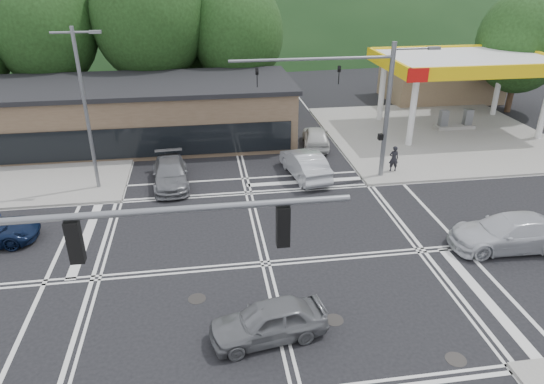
{
  "coord_description": "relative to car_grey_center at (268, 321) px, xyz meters",
  "views": [
    {
      "loc": [
        -2.35,
        -17.54,
        12.04
      ],
      "look_at": [
        0.91,
        4.23,
        1.4
      ],
      "focal_mm": 32.0,
      "sensor_mm": 36.0,
      "label": 1
    }
  ],
  "objects": [
    {
      "name": "pedestrian",
      "position": [
        9.68,
        13.2,
        0.26
      ],
      "size": [
        0.62,
        0.43,
        1.62
      ],
      "primitive_type": "imported",
      "rotation": [
        0.0,
        0.0,
        3.07
      ],
      "color": "black",
      "rests_on": "sidewalk_ne"
    },
    {
      "name": "gas_station_canopy",
      "position": [
        17.52,
        20.49,
        4.34
      ],
      "size": [
        12.32,
        8.34,
        5.75
      ],
      "color": "silver",
      "rests_on": "ground"
    },
    {
      "name": "car_grey_center",
      "position": [
        0.0,
        0.0,
        0.0
      ],
      "size": [
        4.33,
        2.29,
        1.4
      ],
      "primitive_type": "imported",
      "rotation": [
        0.0,
        0.0,
        -1.41
      ],
      "color": "slate",
      "rests_on": "ground"
    },
    {
      "name": "car_queue_a",
      "position": [
        4.17,
        13.5,
        0.1
      ],
      "size": [
        2.44,
        5.09,
        1.61
      ],
      "primitive_type": "imported",
      "rotation": [
        0.0,
        0.0,
        3.3
      ],
      "color": "#B2B6BA",
      "rests_on": "ground"
    },
    {
      "name": "tree_ne",
      "position": [
        24.53,
        24.5,
        5.14
      ],
      "size": [
        7.2,
        7.2,
        9.99
      ],
      "color": "#382619",
      "rests_on": "ground"
    },
    {
      "name": "tree_n_a",
      "position": [
        -13.47,
        28.5,
        6.44
      ],
      "size": [
        8.0,
        8.0,
        11.75
      ],
      "color": "#382619",
      "rests_on": "ground"
    },
    {
      "name": "tree_n_b",
      "position": [
        -5.47,
        28.5,
        7.09
      ],
      "size": [
        9.0,
        9.0,
        12.98
      ],
      "color": "#382619",
      "rests_on": "ground"
    },
    {
      "name": "tree_n_e",
      "position": [
        -1.47,
        32.5,
        6.44
      ],
      "size": [
        8.4,
        8.4,
        11.98
      ],
      "color": "#382619",
      "rests_on": "ground"
    },
    {
      "name": "car_silver_east",
      "position": [
        11.72,
        4.2,
        0.09
      ],
      "size": [
        5.54,
        2.49,
        1.58
      ],
      "primitive_type": "imported",
      "rotation": [
        0.0,
        0.0,
        -1.62
      ],
      "color": "silver",
      "rests_on": "ground"
    },
    {
      "name": "signal_mast_ne",
      "position": [
        7.47,
        12.7,
        4.37
      ],
      "size": [
        11.65,
        0.3,
        8.0
      ],
      "color": "slate",
      "rests_on": "ground"
    },
    {
      "name": "sidewalk_ne",
      "position": [
        15.53,
        19.5,
        -0.63
      ],
      "size": [
        16.0,
        16.0,
        0.15
      ],
      "primitive_type": "cube",
      "color": "gray",
      "rests_on": "ground"
    },
    {
      "name": "streetlight_nw",
      "position": [
        -7.91,
        13.5,
        4.35
      ],
      "size": [
        2.5,
        0.25,
        9.0
      ],
      "color": "slate",
      "rests_on": "ground"
    },
    {
      "name": "ground",
      "position": [
        0.53,
        4.5,
        -0.7
      ],
      "size": [
        120.0,
        120.0,
        0.0
      ],
      "primitive_type": "plane",
      "color": "black",
      "rests_on": "ground"
    },
    {
      "name": "commercial_row",
      "position": [
        -7.47,
        21.5,
        1.3
      ],
      "size": [
        24.0,
        8.0,
        4.0
      ],
      "primitive_type": "cube",
      "color": "brown",
      "rests_on": "ground"
    },
    {
      "name": "hill_north",
      "position": [
        0.53,
        94.5,
        -0.7
      ],
      "size": [
        252.0,
        126.0,
        140.0
      ],
      "primitive_type": "ellipsoid",
      "color": "#193518",
      "rests_on": "ground"
    },
    {
      "name": "car_queue_b",
      "position": [
        6.03,
        18.5,
        0.03
      ],
      "size": [
        2.4,
        4.55,
        1.47
      ],
      "primitive_type": "imported",
      "rotation": [
        0.0,
        0.0,
        2.98
      ],
      "color": "silver",
      "rests_on": "ground"
    },
    {
      "name": "car_northbound",
      "position": [
        -3.86,
        13.5,
        0.0
      ],
      "size": [
        2.33,
        5.0,
        1.41
      ],
      "primitive_type": "imported",
      "rotation": [
        0.0,
        0.0,
        0.07
      ],
      "color": "slate",
      "rests_on": "ground"
    },
    {
      "name": "signal_mast_sw",
      "position": [
        -5.86,
        -3.7,
        4.42
      ],
      "size": [
        9.14,
        0.28,
        8.0
      ],
      "color": "slate",
      "rests_on": "ground"
    },
    {
      "name": "tree_n_c",
      "position": [
        1.53,
        28.5,
        5.79
      ],
      "size": [
        7.6,
        7.6,
        10.87
      ],
      "color": "#382619",
      "rests_on": "ground"
    },
    {
      "name": "sidewalk_nw",
      "position": [
        -14.47,
        19.5,
        -0.63
      ],
      "size": [
        16.0,
        16.0,
        0.15
      ],
      "primitive_type": "cube",
      "color": "gray",
      "rests_on": "ground"
    },
    {
      "name": "convenience_store",
      "position": [
        20.53,
        29.5,
        1.2
      ],
      "size": [
        10.0,
        6.0,
        3.8
      ],
      "primitive_type": "cube",
      "color": "#846B4F",
      "rests_on": "ground"
    }
  ]
}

